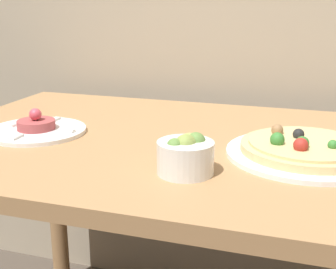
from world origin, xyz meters
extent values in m
cube|color=#AD7F51|center=(0.00, 0.40, 0.73)|extent=(1.25, 0.81, 0.03)
cylinder|color=#AD7F51|center=(-0.57, 0.75, 0.35)|extent=(0.06, 0.06, 0.71)
cylinder|color=white|center=(0.28, 0.37, 0.75)|extent=(0.34, 0.34, 0.01)
cylinder|color=#E5C17F|center=(0.28, 0.37, 0.76)|extent=(0.28, 0.28, 0.02)
cylinder|color=#E0C684|center=(0.28, 0.37, 0.77)|extent=(0.24, 0.24, 0.01)
sphere|color=#997047|center=(0.22, 0.42, 0.78)|extent=(0.03, 0.03, 0.03)
sphere|color=black|center=(0.26, 0.40, 0.78)|extent=(0.02, 0.02, 0.02)
sphere|color=#387F33|center=(0.33, 0.35, 0.78)|extent=(0.02, 0.02, 0.02)
sphere|color=#387F33|center=(0.22, 0.34, 0.79)|extent=(0.03, 0.03, 0.03)
sphere|color=#387F33|center=(0.27, 0.33, 0.78)|extent=(0.03, 0.03, 0.03)
sphere|color=#B22D23|center=(0.27, 0.31, 0.79)|extent=(0.03, 0.03, 0.03)
cylinder|color=white|center=(-0.36, 0.35, 0.75)|extent=(0.24, 0.24, 0.01)
cylinder|color=#A84747|center=(-0.36, 0.35, 0.77)|extent=(0.09, 0.09, 0.02)
sphere|color=#DB4C5B|center=(-0.36, 0.35, 0.79)|extent=(0.03, 0.03, 0.03)
cube|color=white|center=(-0.27, 0.35, 0.76)|extent=(0.04, 0.02, 0.01)
cube|color=white|center=(-0.36, 0.43, 0.76)|extent=(0.02, 0.04, 0.01)
cube|color=white|center=(-0.44, 0.35, 0.76)|extent=(0.04, 0.02, 0.01)
cube|color=white|center=(-0.36, 0.27, 0.76)|extent=(0.02, 0.04, 0.01)
cylinder|color=white|center=(0.07, 0.20, 0.78)|extent=(0.11, 0.11, 0.06)
sphere|color=#A3B25B|center=(0.07, 0.22, 0.80)|extent=(0.03, 0.03, 0.03)
sphere|color=#8EA34C|center=(0.07, 0.20, 0.80)|extent=(0.04, 0.04, 0.04)
sphere|color=#8EA34C|center=(0.07, 0.20, 0.80)|extent=(0.04, 0.04, 0.04)
sphere|color=#B7BC70|center=(0.07, 0.20, 0.80)|extent=(0.03, 0.03, 0.03)
sphere|color=#668E42|center=(0.08, 0.22, 0.80)|extent=(0.04, 0.04, 0.04)
sphere|color=#668E42|center=(0.05, 0.18, 0.80)|extent=(0.03, 0.03, 0.03)
camera|label=1|loc=(0.29, -0.61, 1.07)|focal=50.00mm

